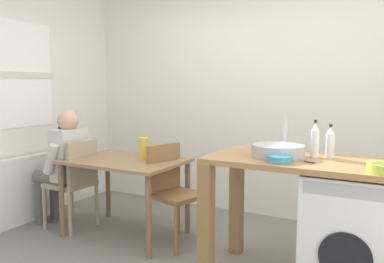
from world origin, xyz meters
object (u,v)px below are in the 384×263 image
at_px(chair_opposite, 172,188).
at_px(vase, 144,148).
at_px(washing_machine, 352,235).
at_px(bottle_squat_brown, 330,143).
at_px(bottle_tall_green, 315,140).
at_px(chair_person_seat, 75,179).
at_px(seated_person, 63,162).
at_px(mixing_bowl, 279,159).
at_px(dining_table, 125,169).

height_order(chair_opposite, vase, vase).
xyz_separation_m(washing_machine, bottle_squat_brown, (-0.19, 0.14, 0.60)).
relative_size(washing_machine, bottle_squat_brown, 3.52).
bearing_deg(washing_machine, vase, 172.37).
height_order(bottle_tall_green, vase, bottle_tall_green).
xyz_separation_m(chair_person_seat, seated_person, (-0.16, 0.00, 0.16)).
bearing_deg(chair_opposite, mixing_bowl, 85.35).
bearing_deg(washing_machine, chair_person_seat, 178.84).
bearing_deg(seated_person, washing_machine, -89.55).
relative_size(chair_person_seat, bottle_squat_brown, 3.69).
distance_m(seated_person, mixing_bowl, 2.33).
bearing_deg(vase, chair_person_seat, -163.80).
relative_size(seated_person, mixing_bowl, 7.06).
height_order(bottle_tall_green, bottle_squat_brown, bottle_tall_green).
xyz_separation_m(bottle_tall_green, bottle_squat_brown, (0.10, 0.02, -0.01)).
height_order(chair_opposite, bottle_squat_brown, bottle_squat_brown).
xyz_separation_m(dining_table, bottle_squat_brown, (1.86, -0.01, 0.39)).
distance_m(chair_opposite, vase, 0.47).
distance_m(seated_person, bottle_squat_brown, 2.60).
relative_size(chair_opposite, vase, 4.32).
xyz_separation_m(dining_table, chair_person_seat, (-0.55, -0.10, -0.14)).
bearing_deg(bottle_tall_green, bottle_squat_brown, 12.65).
distance_m(washing_machine, bottle_squat_brown, 0.64).
relative_size(seated_person, washing_machine, 1.40).
height_order(washing_machine, vase, vase).
bearing_deg(mixing_bowl, seated_person, 173.69).
distance_m(dining_table, seated_person, 0.71).
height_order(chair_person_seat, seated_person, seated_person).
height_order(seated_person, vase, seated_person).
xyz_separation_m(bottle_tall_green, vase, (-1.61, 0.14, -0.20)).
height_order(dining_table, bottle_tall_green, bottle_tall_green).
xyz_separation_m(dining_table, vase, (0.15, 0.10, 0.20)).
height_order(washing_machine, bottle_tall_green, bottle_tall_green).
bearing_deg(vase, dining_table, -146.31).
xyz_separation_m(chair_person_seat, bottle_squat_brown, (2.41, 0.09, 0.52)).
xyz_separation_m(chair_opposite, seated_person, (-1.18, -0.17, 0.16)).
relative_size(dining_table, washing_machine, 1.28).
relative_size(chair_person_seat, mixing_bowl, 5.29).
bearing_deg(chair_opposite, chair_person_seat, -64.36).
bearing_deg(washing_machine, bottle_squat_brown, 142.93).
xyz_separation_m(washing_machine, mixing_bowl, (-0.45, -0.20, 0.52)).
xyz_separation_m(bottle_squat_brown, mixing_bowl, (-0.27, -0.34, -0.08)).
height_order(washing_machine, mixing_bowl, mixing_bowl).
distance_m(chair_person_seat, bottle_tall_green, 2.37).
distance_m(chair_opposite, bottle_tall_green, 1.39).
distance_m(washing_machine, bottle_tall_green, 0.69).
bearing_deg(washing_machine, chair_opposite, 171.85).
distance_m(dining_table, vase, 0.27).
xyz_separation_m(chair_person_seat, chair_opposite, (1.02, 0.17, 0.00)).
relative_size(seated_person, bottle_squat_brown, 4.91).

